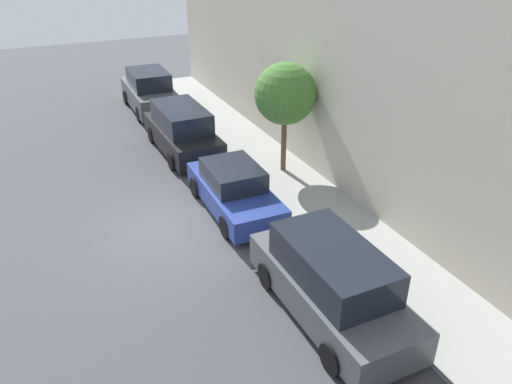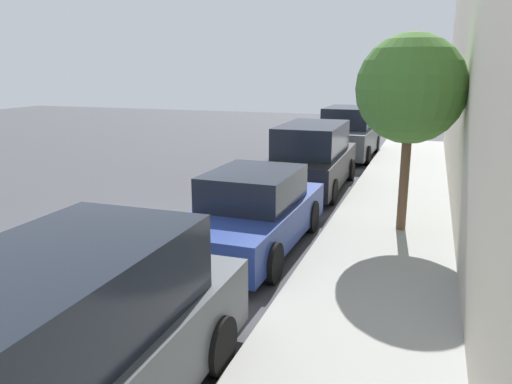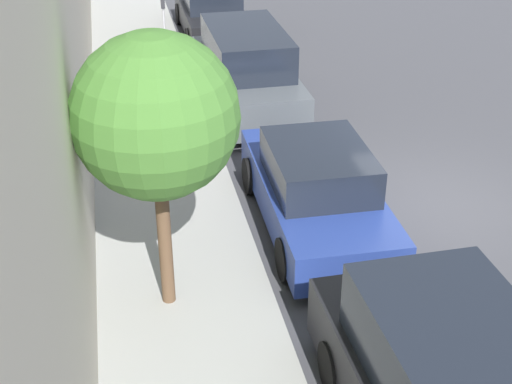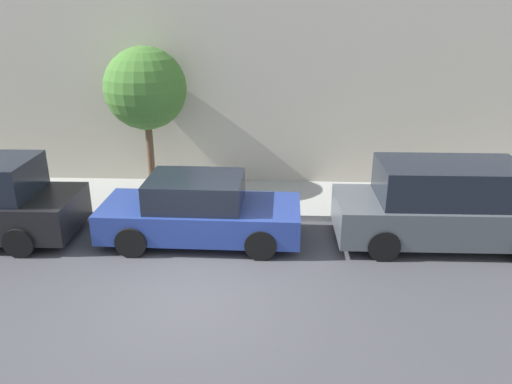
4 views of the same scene
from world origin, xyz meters
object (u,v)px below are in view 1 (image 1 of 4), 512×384
Objects in this scene: parked_sedan_third at (234,190)px; street_tree at (285,94)px; parked_suv_fifth at (150,92)px; parked_minivan_fourth at (182,130)px; parked_minivan_second at (331,282)px.

parked_sedan_third is 1.13× the size of street_tree.
street_tree is at bearing -74.32° from parked_suv_fifth.
parked_suv_fifth is 1.21× the size of street_tree.
parked_minivan_fourth is at bearing 90.68° from parked_sedan_third.
parked_suv_fifth reaches higher than parked_sedan_third.
parked_minivan_fourth is 1.23× the size of street_tree.
parked_minivan_second is 8.03m from street_tree.
parked_minivan_second is at bearing -109.46° from street_tree.
parked_suv_fifth reaches higher than parked_minivan_second.
parked_sedan_third is (-0.12, 5.55, -0.20)m from parked_minivan_second.
parked_minivan_fourth is 5.79m from parked_suv_fifth.
parked_minivan_second is at bearing -89.03° from parked_minivan_fourth.
street_tree reaches higher than parked_minivan_second.
parked_minivan_fourth is (-0.06, 5.30, 0.20)m from parked_sedan_third.
street_tree is at bearing 32.91° from parked_sedan_third.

